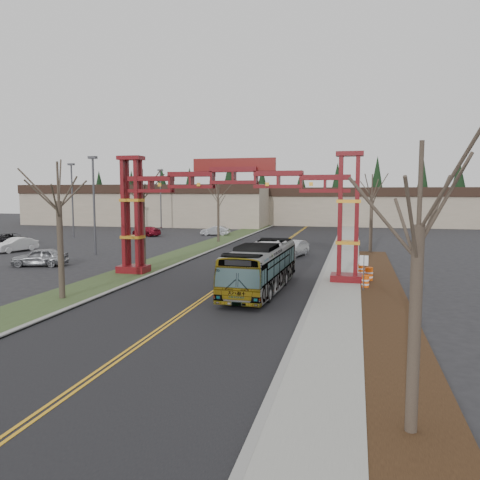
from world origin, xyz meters
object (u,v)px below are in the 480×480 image
(barrel_mid, at_px, (369,275))
(silver_sedan, at_px, (293,249))
(gateway_arch, at_px, (234,195))
(parked_car_near_b, at_px, (16,245))
(parked_car_mid_a, at_px, (146,231))
(parked_car_far_a, at_px, (215,231))
(bare_tree_median_mid, at_px, (143,196))
(street_sign, at_px, (364,266))
(retail_building_east, at_px, (364,206))
(light_pole_near, at_px, (94,198))
(light_pole_mid, at_px, (72,195))
(parked_car_near_c, at_px, (12,239))
(parked_car_near_a, at_px, (40,257))
(bare_tree_right_far, at_px, (372,197))
(bare_tree_right_near, at_px, (419,227))
(bare_tree_median_near, at_px, (59,202))
(transit_bus, at_px, (261,267))
(retail_building_west, at_px, (157,204))
(barrel_north, at_px, (361,270))
(barrel_south, at_px, (365,282))
(bare_tree_median_far, at_px, (218,199))
(light_pole_far, at_px, (161,195))

(barrel_mid, bearing_deg, silver_sedan, 121.26)
(gateway_arch, distance_m, barrel_mid, 10.96)
(parked_car_near_b, relative_size, parked_car_mid_a, 0.96)
(parked_car_mid_a, xyz_separation_m, parked_car_far_a, (9.25, 3.14, 0.01))
(bare_tree_median_mid, relative_size, street_sign, 3.48)
(retail_building_east, xyz_separation_m, light_pole_near, (-26.47, -53.30, 2.08))
(parked_car_near_b, xyz_separation_m, light_pole_mid, (-3.10, 14.99, 5.08))
(parked_car_near_c, relative_size, light_pole_near, 0.51)
(parked_car_near_a, relative_size, bare_tree_right_far, 0.56)
(light_pole_mid, bearing_deg, bare_tree_right_near, -48.56)
(bare_tree_median_near, distance_m, bare_tree_right_far, 31.22)
(parked_car_near_c, distance_m, barrel_mid, 42.39)
(parked_car_near_a, relative_size, light_pole_near, 0.47)
(retail_building_east, height_order, street_sign, retail_building_east)
(gateway_arch, xyz_separation_m, parked_car_mid_a, (-20.25, 28.24, -5.31))
(gateway_arch, distance_m, parked_car_far_a, 33.68)
(light_pole_mid, bearing_deg, parked_car_near_a, -62.57)
(gateway_arch, height_order, parked_car_mid_a, gateway_arch)
(transit_bus, height_order, silver_sedan, transit_bus)
(retail_building_west, bearing_deg, barrel_mid, -53.44)
(parked_car_near_b, bearing_deg, transit_bus, -7.02)
(bare_tree_median_near, xyz_separation_m, light_pole_mid, (-20.95, 32.83, 0.15))
(transit_bus, distance_m, barrel_north, 9.27)
(barrel_south, bearing_deg, parked_car_near_a, 173.48)
(silver_sedan, bearing_deg, retail_building_east, 95.45)
(gateway_arch, xyz_separation_m, light_pole_mid, (-28.95, 23.83, -0.17))
(gateway_arch, xyz_separation_m, light_pole_near, (-16.47, 8.66, -0.39))
(parked_car_far_a, height_order, street_sign, street_sign)
(parked_car_far_a, relative_size, bare_tree_median_far, 0.57)
(parked_car_near_a, bearing_deg, barrel_north, 77.01)
(gateway_arch, height_order, light_pole_far, light_pole_far)
(parked_car_near_a, distance_m, bare_tree_right_near, 35.03)
(retail_building_east, height_order, bare_tree_median_mid, bare_tree_median_mid)
(bare_tree_right_near, bearing_deg, parked_car_near_b, 140.91)
(parked_car_near_b, bearing_deg, light_pole_mid, 118.81)
(barrel_south, bearing_deg, gateway_arch, 169.13)
(light_pole_mid, distance_m, light_pole_far, 16.53)
(street_sign, relative_size, barrel_north, 2.60)
(parked_car_near_a, relative_size, parked_car_near_b, 1.01)
(bare_tree_median_mid, bearing_deg, retail_building_west, 112.90)
(bare_tree_median_far, height_order, light_pole_mid, light_pole_mid)
(bare_tree_median_near, bearing_deg, light_pole_near, 115.62)
(transit_bus, distance_m, bare_tree_median_mid, 13.05)
(transit_bus, distance_m, street_sign, 6.37)
(bare_tree_median_near, distance_m, light_pole_far, 50.33)
(retail_building_east, height_order, transit_bus, retail_building_east)
(parked_car_mid_a, bearing_deg, barrel_mid, 68.19)
(silver_sedan, bearing_deg, barrel_north, -41.53)
(bare_tree_median_near, relative_size, bare_tree_right_far, 0.99)
(bare_tree_right_far, bearing_deg, bare_tree_median_mid, -140.88)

